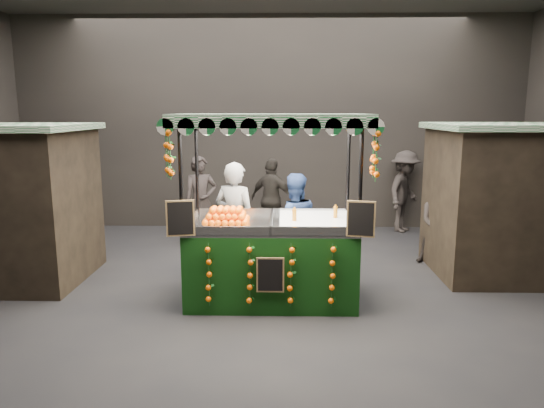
{
  "coord_description": "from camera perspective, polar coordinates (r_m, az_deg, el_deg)",
  "views": [
    {
      "loc": [
        0.32,
        -7.06,
        2.81
      ],
      "look_at": [
        0.16,
        0.67,
        1.37
      ],
      "focal_mm": 33.16,
      "sensor_mm": 36.0,
      "label": 1
    }
  ],
  "objects": [
    {
      "name": "shopper_2",
      "position": [
        11.02,
        0.01,
        0.55
      ],
      "size": [
        1.13,
        0.88,
        1.79
      ],
      "rotation": [
        0.0,
        0.0,
        2.65
      ],
      "color": "#282420",
      "rests_on": "ground"
    },
    {
      "name": "vendor_grey",
      "position": [
        8.43,
        -4.21,
        -1.92
      ],
      "size": [
        0.84,
        0.7,
        1.99
      ],
      "rotation": [
        0.0,
        0.0,
        2.78
      ],
      "color": "slate",
      "rests_on": "ground"
    },
    {
      "name": "shopper_3",
      "position": [
        12.12,
        14.8,
        1.39
      ],
      "size": [
        1.28,
        1.41,
        1.91
      ],
      "rotation": [
        0.0,
        0.0,
        0.96
      ],
      "color": "#2C2624",
      "rests_on": "ground"
    },
    {
      "name": "ground",
      "position": [
        7.6,
        -1.33,
        -11.15
      ],
      "size": [
        12.0,
        12.0,
        0.0
      ],
      "primitive_type": "plane",
      "color": "black",
      "rests_on": "ground"
    },
    {
      "name": "neighbour_stall_right",
      "position": [
        9.6,
        26.33,
        0.45
      ],
      "size": [
        3.0,
        2.2,
        2.6
      ],
      "color": "black",
      "rests_on": "ground"
    },
    {
      "name": "juice_stall",
      "position": [
        7.46,
        0.01,
        -4.62
      ],
      "size": [
        2.86,
        1.68,
        2.77
      ],
      "color": "black",
      "rests_on": "ground"
    },
    {
      "name": "market_hall",
      "position": [
        7.09,
        -1.45,
        15.18
      ],
      "size": [
        12.1,
        10.1,
        5.05
      ],
      "color": "black",
      "rests_on": "ground"
    },
    {
      "name": "vendor_blue",
      "position": [
        8.56,
        2.47,
        -2.42
      ],
      "size": [
        0.96,
        0.8,
        1.78
      ],
      "rotation": [
        0.0,
        0.0,
        3.3
      ],
      "color": "navy",
      "rests_on": "ground"
    },
    {
      "name": "shopper_1",
      "position": [
        9.76,
        18.41,
        -2.04
      ],
      "size": [
        0.83,
        0.7,
        1.55
      ],
      "rotation": [
        0.0,
        0.0,
        -0.16
      ],
      "color": "#2A2422",
      "rests_on": "ground"
    },
    {
      "name": "shopper_4",
      "position": [
        12.23,
        -22.04,
        0.51
      ],
      "size": [
        0.92,
        0.7,
        1.68
      ],
      "rotation": [
        0.0,
        0.0,
        3.36
      ],
      "color": "#2E2A25",
      "rests_on": "ground"
    },
    {
      "name": "shopper_0",
      "position": [
        10.56,
        -8.08,
        0.28
      ],
      "size": [
        0.8,
        0.66,
        1.89
      ],
      "rotation": [
        0.0,
        0.0,
        0.34
      ],
      "color": "#2D2624",
      "rests_on": "ground"
    }
  ]
}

